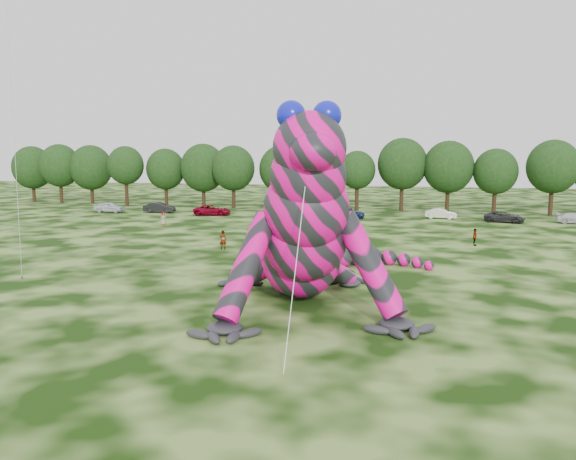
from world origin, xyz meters
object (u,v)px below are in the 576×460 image
Objects in this scene: inflatable_gecko at (298,203)px; tree_8 at (321,180)px; tree_5 at (203,175)px; spectator_5 at (340,249)px; car_4 at (348,213)px; tree_0 at (33,174)px; spectator_0 at (223,240)px; car_7 at (576,218)px; tree_9 at (357,181)px; car_6 at (504,217)px; tree_1 at (60,174)px; car_3 at (310,210)px; tree_7 at (282,177)px; spectator_3 at (475,237)px; tree_12 at (495,181)px; tree_2 at (91,174)px; car_5 at (441,214)px; tree_6 at (233,177)px; car_1 at (159,208)px; spectator_4 at (163,218)px; tree_3 at (126,176)px; tree_10 at (402,175)px; tree_13 at (552,178)px; car_2 at (212,210)px; tree_4 at (166,177)px; tree_11 at (448,177)px; car_0 at (109,207)px.

tree_8 is at bearing 80.75° from inflatable_gecko.
spectator_5 is at bearing -55.53° from tree_5.
car_4 is 29.00m from spectator_5.
tree_0 is 5.55× the size of spectator_0.
tree_9 is at bearing 76.22° from car_7.
tree_1 is at bearing 92.43° from car_6.
tree_1 reaches higher than tree_9.
spectator_0 is at bearing -101.70° from tree_9.
car_3 is 1.18× the size of car_4.
spectator_3 is (25.17, -28.02, -3.96)m from tree_7.
tree_12 is (16.70, 49.95, -0.97)m from inflatable_gecko.
car_7 is at bearing -82.95° from car_3.
car_5 is at bearing -9.01° from tree_2.
tree_6 is 7.48m from tree_7.
car_4 is at bearing -96.35° from car_1.
tree_9 is 5.55× the size of spectator_4.
spectator_3 is at bearing -63.85° from tree_9.
spectator_5 is at bearing 138.80° from spectator_3.
tree_9 is at bearing 2.03° from tree_6.
car_3 is (43.92, -8.19, -4.17)m from tree_1.
tree_8 is at bearing 25.16° from car_4.
tree_1 reaches higher than tree_0.
tree_10 is at bearing 2.01° from tree_3.
tree_3 is at bearing 86.88° from car_7.
tree_13 is 31.09m from spectator_3.
inflatable_gecko is at bearing -157.55° from car_2.
car_1 is 2.81× the size of spectator_4.
tree_3 is at bearing -177.99° from tree_10.
tree_2 reaches higher than tree_4.
inflatable_gecko is 5.57× the size of car_5.
tree_9 is 1.85× the size of car_6.
tree_6 is at bearing -1.21° from tree_3.
tree_2 is (-46.33, 50.98, -0.63)m from inflatable_gecko.
tree_10 reaches higher than spectator_4.
tree_5 is 48.54m from spectator_3.
tree_11 is at bearing 41.89° from car_6.
tree_3 is at bearing -31.32° from spectator_5.
inflatable_gecko is 4.90× the size of car_7.
tree_12 is at bearing 1.78° from tree_8.
tree_3 reaches higher than tree_9.
tree_1 is 2.28× the size of car_4.
car_5 is 0.83× the size of car_6.
tree_8 reaches higher than car_6.
car_0 is at bearing 114.65° from inflatable_gecko.
car_6 is at bearing -99.08° from car_5.
car_6 is (37.21, 0.99, -0.04)m from car_2.
tree_0 is 6.08× the size of spectator_4.
tree_0 is 74.59m from tree_12.
tree_8 reaches higher than spectator_3.
tree_4 is at bearing 88.53° from car_6.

